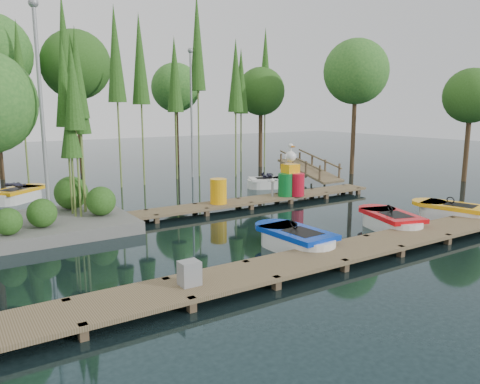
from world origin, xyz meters
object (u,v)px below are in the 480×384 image
boat_red (391,222)px  boat_yellow_far (18,195)px  utility_cabinet (189,273)px  drum_cluster (291,180)px  boat_blue (296,241)px  island (12,135)px  yellow_barrel (218,191)px

boat_red → boat_yellow_far: (-9.76, 11.96, 0.01)m
boat_yellow_far → utility_cabinet: boat_yellow_far is taller
boat_yellow_far → drum_cluster: drum_cluster is taller
boat_blue → boat_red: (4.09, -0.01, -0.01)m
island → boat_blue: bearing=-45.0°
boat_red → utility_cabinet: size_ratio=5.69×
boat_blue → boat_red: boat_blue is taller
boat_red → boat_yellow_far: bearing=145.8°
boat_red → utility_cabinet: bearing=-153.7°
island → yellow_barrel: 7.51m
utility_cabinet → drum_cluster: drum_cluster is taller
boat_yellow_far → yellow_barrel: 9.01m
yellow_barrel → utility_cabinet: bearing=-124.5°
yellow_barrel → boat_red: bearing=-58.7°
drum_cluster → boat_red: bearing=-91.5°
island → boat_yellow_far: island is taller
boat_red → drum_cluster: (0.14, 5.44, 0.68)m
utility_cabinet → yellow_barrel: 8.49m
boat_red → yellow_barrel: 6.57m
boat_yellow_far → utility_cabinet: 13.46m
boat_red → utility_cabinet: 8.33m
utility_cabinet → drum_cluster: bearing=39.3°
boat_yellow_far → drum_cluster: (9.90, -6.52, 0.67)m
boat_blue → drum_cluster: bearing=48.9°
drum_cluster → boat_yellow_far: bearing=146.6°
island → boat_yellow_far: size_ratio=2.39×
boat_yellow_far → drum_cluster: bearing=-53.6°
boat_blue → boat_yellow_far: bearing=112.3°
boat_blue → yellow_barrel: 5.65m
island → yellow_barrel: island is taller
drum_cluster → utility_cabinet: bearing=-140.7°
boat_red → drum_cluster: 5.48m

